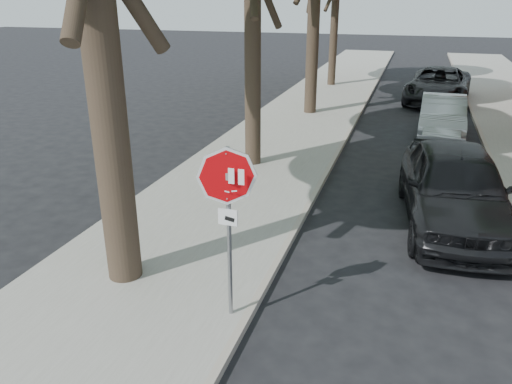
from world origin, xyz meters
TOP-DOWN VIEW (x-y plane):
  - ground at (0.00, 0.00)m, footprint 120.00×120.00m
  - sidewalk_left at (-2.50, 12.00)m, footprint 4.00×55.00m
  - curb_left at (-0.45, 12.00)m, footprint 0.12×55.00m
  - curb_right at (3.95, 12.00)m, footprint 0.12×55.00m
  - stop_sign at (-0.70, -0.03)m, footprint 0.76×0.34m
  - car_a at (2.60, 4.60)m, footprint 2.50×5.17m
  - car_b at (2.60, 12.14)m, footprint 1.57×4.20m
  - car_d at (2.60, 18.25)m, footprint 3.19×5.85m

SIDE VIEW (x-z plane):
  - ground at x=0.00m, z-range 0.00..0.00m
  - sidewalk_left at x=-2.50m, z-range 0.00..0.12m
  - curb_left at x=-0.45m, z-range 0.00..0.13m
  - curb_right at x=3.95m, z-range 0.00..0.13m
  - car_b at x=2.60m, z-range 0.00..1.37m
  - car_d at x=2.60m, z-range 0.00..1.56m
  - car_a at x=2.60m, z-range 0.00..1.70m
  - stop_sign at x=-0.70m, z-range 0.64..3.25m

